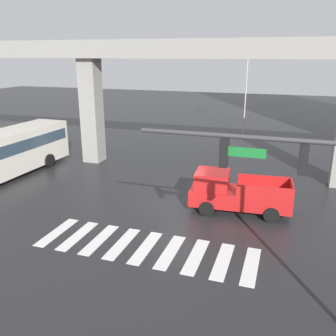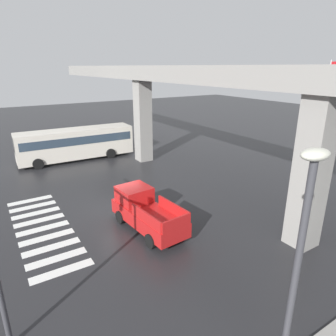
{
  "view_description": "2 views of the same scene",
  "coord_description": "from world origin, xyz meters",
  "px_view_note": "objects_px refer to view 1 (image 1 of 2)",
  "views": [
    {
      "loc": [
        5.25,
        -17.26,
        7.87
      ],
      "look_at": [
        -0.96,
        1.24,
        1.7
      ],
      "focal_mm": 38.81,
      "sensor_mm": 36.0,
      "label": 1
    },
    {
      "loc": [
        16.41,
        -6.58,
        8.69
      ],
      "look_at": [
        0.47,
        3.44,
        2.3
      ],
      "focal_mm": 32.08,
      "sensor_mm": 36.0,
      "label": 2
    }
  ],
  "objects_px": {
    "pickup_truck": "(234,193)",
    "city_bus": "(2,152)",
    "traffic_signal_mast": "(297,183)",
    "flagpole": "(248,80)"
  },
  "relations": [
    {
      "from": "traffic_signal_mast",
      "to": "city_bus",
      "type": "bearing_deg",
      "value": 156.21
    },
    {
      "from": "city_bus",
      "to": "pickup_truck",
      "type": "bearing_deg",
      "value": -2.0
    },
    {
      "from": "city_bus",
      "to": "traffic_signal_mast",
      "type": "bearing_deg",
      "value": -23.79
    },
    {
      "from": "pickup_truck",
      "to": "city_bus",
      "type": "bearing_deg",
      "value": 178.0
    },
    {
      "from": "city_bus",
      "to": "flagpole",
      "type": "bearing_deg",
      "value": 54.19
    },
    {
      "from": "city_bus",
      "to": "traffic_signal_mast",
      "type": "relative_size",
      "value": 1.68
    },
    {
      "from": "pickup_truck",
      "to": "flagpole",
      "type": "xyz_separation_m",
      "value": [
        -1.85,
        19.06,
        4.4
      ]
    },
    {
      "from": "traffic_signal_mast",
      "to": "pickup_truck",
      "type": "bearing_deg",
      "value": 110.12
    },
    {
      "from": "pickup_truck",
      "to": "traffic_signal_mast",
      "type": "relative_size",
      "value": 0.81
    },
    {
      "from": "city_bus",
      "to": "traffic_signal_mast",
      "type": "xyz_separation_m",
      "value": [
        17.92,
        -7.9,
        2.66
      ]
    }
  ]
}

